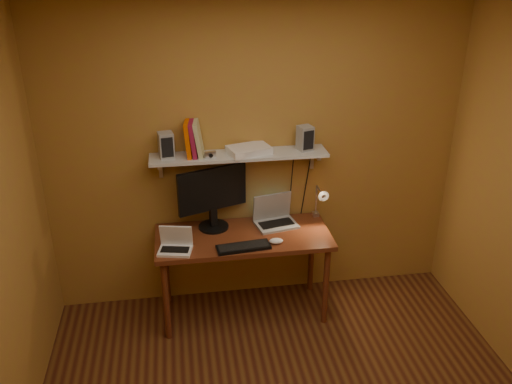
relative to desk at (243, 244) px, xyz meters
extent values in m
cube|color=silver|center=(0.16, -1.28, 1.95)|extent=(3.40, 3.20, 0.02)
cube|color=#A56932|center=(0.16, 0.33, 0.64)|extent=(3.40, 0.02, 2.60)
cube|color=maroon|center=(0.00, 0.00, 0.07)|extent=(1.40, 0.60, 0.04)
cylinder|color=maroon|center=(-0.64, -0.24, -0.31)|extent=(0.05, 0.05, 0.71)
cylinder|color=maroon|center=(0.64, -0.24, -0.31)|extent=(0.05, 0.05, 0.71)
cylinder|color=maroon|center=(-0.64, 0.24, -0.31)|extent=(0.05, 0.05, 0.71)
cylinder|color=maroon|center=(0.64, 0.24, -0.31)|extent=(0.05, 0.05, 0.71)
cube|color=silver|center=(0.00, 0.19, 0.70)|extent=(1.40, 0.25, 0.02)
cube|color=silver|center=(-0.62, 0.30, 0.60)|extent=(0.03, 0.03, 0.18)
cube|color=silver|center=(0.62, 0.30, 0.60)|extent=(0.03, 0.03, 0.18)
cylinder|color=black|center=(-0.22, 0.16, 0.09)|extent=(0.31, 0.31, 0.02)
cube|color=black|center=(-0.22, 0.16, 0.19)|extent=(0.07, 0.06, 0.18)
cube|color=black|center=(-0.22, 0.16, 0.43)|extent=(0.56, 0.22, 0.36)
cube|color=white|center=(-0.22, 0.14, 0.43)|extent=(0.51, 0.18, 0.31)
cube|color=#93959B|center=(0.29, 0.11, 0.10)|extent=(0.37, 0.29, 0.02)
cube|color=black|center=(0.29, 0.11, 0.11)|extent=(0.30, 0.18, 0.00)
cube|color=#93959B|center=(0.27, 0.21, 0.22)|extent=(0.33, 0.11, 0.23)
cube|color=#173148|center=(0.27, 0.21, 0.22)|extent=(0.29, 0.09, 0.20)
cube|color=white|center=(-0.54, -0.18, 0.10)|extent=(0.28, 0.22, 0.02)
cube|color=black|center=(-0.54, -0.18, 0.11)|extent=(0.23, 0.14, 0.00)
cube|color=white|center=(-0.53, -0.11, 0.19)|extent=(0.25, 0.09, 0.17)
cube|color=black|center=(-0.53, -0.11, 0.19)|extent=(0.22, 0.07, 0.14)
cube|color=black|center=(-0.03, -0.21, 0.10)|extent=(0.42, 0.18, 0.02)
ellipsoid|color=white|center=(0.24, -0.17, 0.11)|extent=(0.11, 0.08, 0.04)
cube|color=silver|center=(0.66, 0.24, 0.08)|extent=(0.05, 0.06, 0.08)
cylinder|color=silver|center=(0.66, 0.24, 0.23)|extent=(0.02, 0.02, 0.28)
cylinder|color=silver|center=(0.66, 0.16, 0.37)|extent=(0.01, 0.16, 0.01)
cone|color=silver|center=(0.66, 0.08, 0.37)|extent=(0.09, 0.09, 0.09)
sphere|color=#FFE0A5|center=(0.66, 0.06, 0.37)|extent=(0.04, 0.04, 0.04)
cube|color=#93959B|center=(-0.56, 0.20, 0.81)|extent=(0.13, 0.13, 0.20)
cube|color=#93959B|center=(0.53, 0.20, 0.81)|extent=(0.14, 0.14, 0.20)
cube|color=#E05406|center=(-0.39, 0.21, 0.85)|extent=(0.07, 0.19, 0.28)
cube|color=maroon|center=(-0.35, 0.21, 0.85)|extent=(0.08, 0.19, 0.28)
cube|color=#C1C18D|center=(-0.31, 0.21, 0.85)|extent=(0.09, 0.19, 0.28)
cube|color=silver|center=(-0.23, 0.13, 0.74)|extent=(0.09, 0.05, 0.05)
cylinder|color=black|center=(-0.23, 0.12, 0.74)|extent=(0.04, 0.02, 0.03)
cube|color=white|center=(0.08, 0.20, 0.74)|extent=(0.37, 0.29, 0.05)
camera|label=1|loc=(-0.48, -3.76, 2.23)|focal=38.00mm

